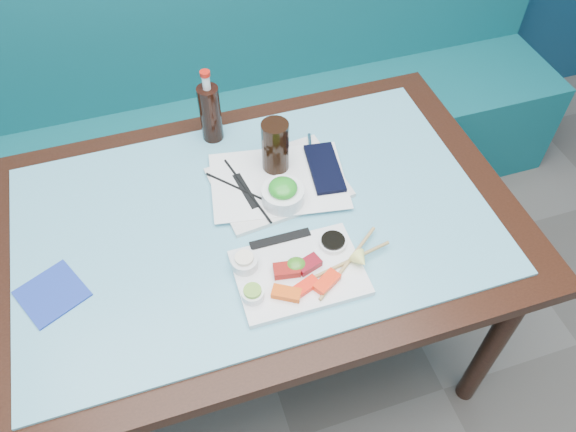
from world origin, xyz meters
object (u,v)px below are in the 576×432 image
object	(u,v)px
serving_tray	(278,182)
cola_glass	(275,146)
dining_table	(255,239)
seaweed_bowl	(283,196)
cola_bottle_body	(210,114)
blue_napkin	(52,294)
sashimi_plate	(299,273)
booth_bench	(202,126)

from	to	relation	value
serving_tray	cola_glass	bearing A→B (deg)	73.33
dining_table	cola_glass	distance (m)	0.26
serving_tray	seaweed_bowl	bearing A→B (deg)	-103.96
cola_bottle_body	blue_napkin	distance (m)	0.65
dining_table	sashimi_plate	bearing A→B (deg)	-74.70
cola_glass	blue_napkin	world-z (taller)	cola_glass
cola_glass	blue_napkin	xyz separation A→B (m)	(-0.62, -0.23, -0.09)
cola_bottle_body	blue_napkin	world-z (taller)	cola_bottle_body
booth_bench	seaweed_bowl	size ratio (longest dim) A/B	26.62
dining_table	cola_glass	bearing A→B (deg)	54.67
serving_tray	cola_glass	size ratio (longest dim) A/B	2.23
booth_bench	serving_tray	bearing A→B (deg)	-82.58
sashimi_plate	seaweed_bowl	size ratio (longest dim) A/B	2.70
dining_table	serving_tray	bearing A→B (deg)	44.67
dining_table	sashimi_plate	size ratio (longest dim) A/B	4.60
dining_table	sashimi_plate	world-z (taller)	sashimi_plate
sashimi_plate	booth_bench	bearing A→B (deg)	93.72
serving_tray	blue_napkin	size ratio (longest dim) A/B	2.51
blue_napkin	cola_glass	bearing A→B (deg)	20.22
dining_table	blue_napkin	world-z (taller)	blue_napkin
dining_table	blue_napkin	xyz separation A→B (m)	(-0.52, -0.08, 0.09)
cola_glass	sashimi_plate	bearing A→B (deg)	-98.11
seaweed_bowl	sashimi_plate	bearing A→B (deg)	-97.74
cola_glass	booth_bench	bearing A→B (deg)	98.82
seaweed_bowl	cola_glass	xyz separation A→B (m)	(0.02, 0.13, 0.05)
serving_tray	blue_napkin	world-z (taller)	serving_tray
cola_glass	blue_napkin	size ratio (longest dim) A/B	1.13
cola_glass	cola_bottle_body	size ratio (longest dim) A/B	0.87
cola_bottle_body	booth_bench	bearing A→B (deg)	86.61
dining_table	booth_bench	bearing A→B (deg)	90.00
sashimi_plate	cola_bottle_body	bearing A→B (deg)	99.60
dining_table	seaweed_bowl	size ratio (longest dim) A/B	12.42
booth_bench	dining_table	world-z (taller)	booth_bench
serving_tray	seaweed_bowl	xyz separation A→B (m)	(-0.01, -0.07, 0.03)
cola_glass	blue_napkin	distance (m)	0.67
dining_table	cola_glass	size ratio (longest dim) A/B	9.06
dining_table	seaweed_bowl	xyz separation A→B (m)	(0.09, 0.02, 0.13)
blue_napkin	seaweed_bowl	bearing A→B (deg)	9.37
sashimi_plate	cola_glass	size ratio (longest dim) A/B	1.97
cola_bottle_body	blue_napkin	xyz separation A→B (m)	(-0.49, -0.42, -0.09)
serving_tray	sashimi_plate	bearing A→B (deg)	-104.07
sashimi_plate	seaweed_bowl	bearing A→B (deg)	82.90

